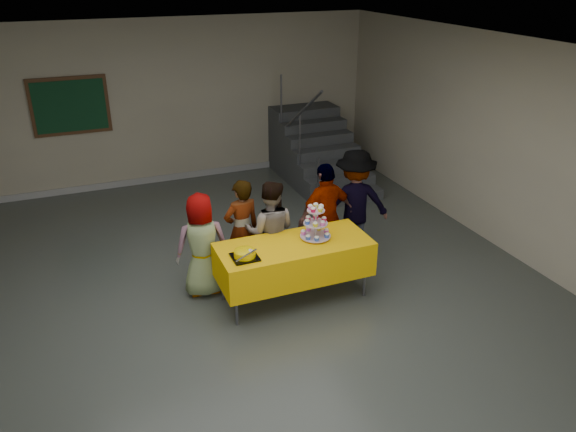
% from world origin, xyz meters
% --- Properties ---
extents(room_shell, '(10.00, 10.04, 3.02)m').
position_xyz_m(room_shell, '(0.00, 0.02, 2.13)').
color(room_shell, '#4C514C').
rests_on(room_shell, ground).
extents(bake_table, '(1.88, 0.78, 0.77)m').
position_xyz_m(bake_table, '(0.64, 0.25, 0.56)').
color(bake_table, '#595960').
rests_on(bake_table, ground).
extents(cupcake_stand, '(0.38, 0.38, 0.44)m').
position_xyz_m(cupcake_stand, '(0.94, 0.29, 0.95)').
color(cupcake_stand, silver).
rests_on(cupcake_stand, bake_table).
extents(bear_cake, '(0.32, 0.36, 0.12)m').
position_xyz_m(bear_cake, '(-0.02, 0.13, 0.83)').
color(bear_cake, black).
rests_on(bear_cake, bake_table).
extents(schoolchild_a, '(0.69, 0.48, 1.35)m').
position_xyz_m(schoolchild_a, '(-0.36, 0.79, 0.68)').
color(schoolchild_a, slate).
rests_on(schoolchild_a, ground).
extents(schoolchild_b, '(0.56, 0.42, 1.39)m').
position_xyz_m(schoolchild_b, '(0.22, 0.99, 0.69)').
color(schoolchild_b, slate).
rests_on(schoolchild_b, ground).
extents(schoolchild_c, '(0.83, 0.76, 1.39)m').
position_xyz_m(schoolchild_c, '(0.54, 0.79, 0.70)').
color(schoolchild_c, slate).
rests_on(schoolchild_c, ground).
extents(schoolchild_d, '(0.93, 0.54, 1.49)m').
position_xyz_m(schoolchild_d, '(1.36, 0.87, 0.75)').
color(schoolchild_d, slate).
rests_on(schoolchild_d, ground).
extents(schoolchild_e, '(1.11, 0.79, 1.56)m').
position_xyz_m(schoolchild_e, '(1.90, 1.05, 0.78)').
color(schoolchild_e, slate).
rests_on(schoolchild_e, ground).
extents(staircase, '(1.30, 2.40, 2.04)m').
position_xyz_m(staircase, '(2.70, 4.13, 0.49)').
color(staircase, '#424447').
rests_on(staircase, ground).
extents(noticeboard, '(1.30, 0.05, 1.00)m').
position_xyz_m(noticeboard, '(-1.59, 4.96, 1.60)').
color(noticeboard, '#472B16').
rests_on(noticeboard, ground).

